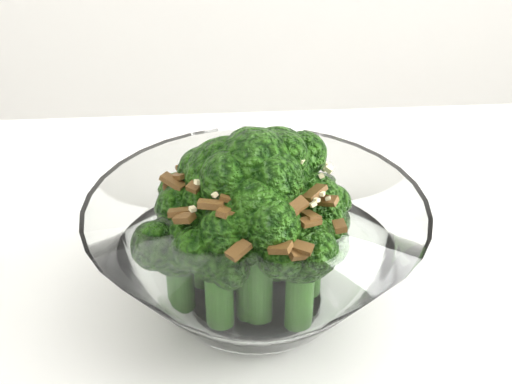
{
  "coord_description": "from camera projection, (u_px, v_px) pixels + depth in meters",
  "views": [
    {
      "loc": [
        -0.02,
        -0.21,
        1.09
      ],
      "look_at": [
        0.0,
        0.18,
        0.84
      ],
      "focal_mm": 55.0,
      "sensor_mm": 36.0,
      "label": 1
    }
  ],
  "objects": [
    {
      "name": "broccoli_dish",
      "position": [
        256.0,
        243.0,
        0.48
      ],
      "size": [
        0.21,
        0.21,
        0.13
      ],
      "color": "white",
      "rests_on": "table"
    }
  ]
}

